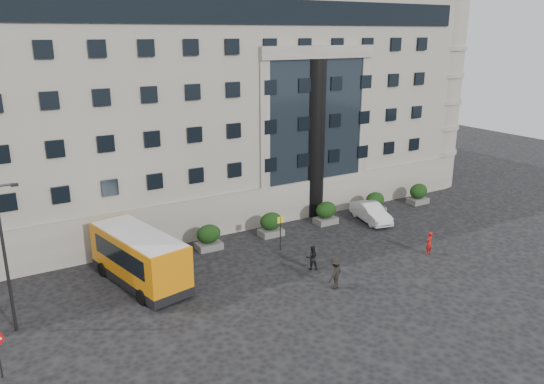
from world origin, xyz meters
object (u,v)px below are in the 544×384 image
(hedge_d, at_px, (326,213))
(hedge_f, at_px, (418,194))
(street_lamp, at_px, (6,253))
(pedestrian_a, at_px, (429,243))
(hedge_b, at_px, (209,237))
(bus_stop_sign, at_px, (280,227))
(pedestrian_c, at_px, (335,273))
(hedge_c, at_px, (271,224))
(hedge_e, at_px, (375,203))
(minibus, at_px, (139,256))
(hedge_a, at_px, (137,252))
(pedestrian_b, at_px, (312,258))
(white_taxi, at_px, (371,212))

(hedge_d, height_order, hedge_f, same)
(street_lamp, relative_size, pedestrian_a, 4.72)
(hedge_b, relative_size, hedge_d, 1.00)
(bus_stop_sign, bearing_deg, pedestrian_c, -92.12)
(hedge_f, bearing_deg, hedge_c, 180.00)
(hedge_b, bearing_deg, bus_stop_sign, -33.07)
(hedge_d, xyz_separation_m, hedge_e, (5.20, 0.00, 0.00))
(minibus, bearing_deg, hedge_a, 64.95)
(hedge_b, bearing_deg, pedestrian_b, -56.10)
(hedge_a, distance_m, hedge_f, 26.00)
(minibus, height_order, pedestrian_a, minibus)
(bus_stop_sign, bearing_deg, hedge_c, 72.18)
(hedge_b, height_order, street_lamp, street_lamp)
(hedge_c, xyz_separation_m, pedestrian_a, (7.60, -8.80, -0.08))
(hedge_c, height_order, street_lamp, street_lamp)
(hedge_e, height_order, street_lamp, street_lamp)
(hedge_f, bearing_deg, white_taxi, -168.15)
(pedestrian_a, bearing_deg, street_lamp, -22.16)
(bus_stop_sign, relative_size, pedestrian_c, 1.28)
(hedge_d, distance_m, pedestrian_c, 11.44)
(hedge_a, xyz_separation_m, hedge_c, (10.40, 0.00, 0.00))
(hedge_c, height_order, minibus, minibus)
(pedestrian_c, bearing_deg, street_lamp, -41.32)
(pedestrian_b, distance_m, pedestrian_c, 2.98)
(pedestrian_a, distance_m, pedestrian_b, 8.68)
(minibus, distance_m, white_taxi, 19.84)
(pedestrian_b, height_order, pedestrian_c, pedestrian_c)
(street_lamp, bearing_deg, hedge_b, 20.07)
(pedestrian_a, bearing_deg, hedge_d, -88.14)
(hedge_e, bearing_deg, hedge_b, 180.00)
(pedestrian_a, xyz_separation_m, pedestrian_b, (-8.39, 2.24, -0.03))
(pedestrian_a, height_order, pedestrian_b, pedestrian_a)
(hedge_b, distance_m, pedestrian_c, 10.35)
(pedestrian_b, bearing_deg, hedge_d, -107.89)
(hedge_a, distance_m, pedestrian_c, 13.28)
(hedge_d, distance_m, pedestrian_a, 9.13)
(hedge_f, bearing_deg, hedge_a, 180.00)
(minibus, relative_size, pedestrian_a, 4.86)
(hedge_e, relative_size, minibus, 0.22)
(hedge_c, relative_size, hedge_e, 1.00)
(hedge_f, relative_size, white_taxi, 0.40)
(hedge_e, xyz_separation_m, street_lamp, (-28.74, -4.80, 3.44))
(street_lamp, relative_size, pedestrian_b, 4.88)
(street_lamp, bearing_deg, pedestrian_b, -5.74)
(hedge_a, distance_m, bus_stop_sign, 9.94)
(hedge_c, distance_m, hedge_d, 5.20)
(bus_stop_sign, bearing_deg, hedge_e, 13.92)
(pedestrian_c, bearing_deg, hedge_b, -92.91)
(street_lamp, xyz_separation_m, minibus, (7.28, 2.09, -2.56))
(hedge_d, bearing_deg, pedestrian_c, -123.70)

